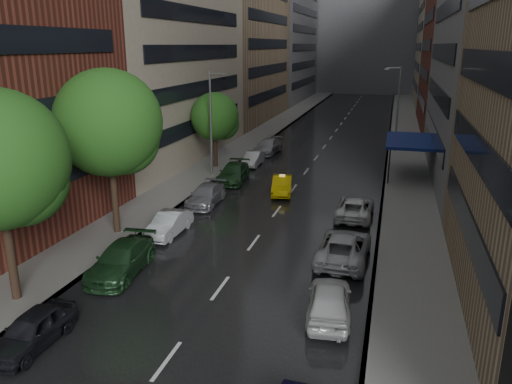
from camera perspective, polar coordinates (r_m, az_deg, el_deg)
road at (r=62.04m, az=8.32°, el=5.83°), size 14.00×140.00×0.01m
sidewalk_left at (r=63.74m, az=0.23°, el=6.35°), size 4.00×140.00×0.15m
sidewalk_right at (r=61.59m, az=16.68°, el=5.30°), size 4.00×140.00×0.15m
buildings_left at (r=73.03m, az=-2.66°, el=20.16°), size 8.00×108.00×38.00m
buildings_right at (r=67.76m, az=23.05°, el=18.42°), size 8.05×109.10×36.00m
building_far at (r=128.84m, az=12.77°, el=18.21°), size 40.00×14.00×32.00m
tree_mid at (r=30.65m, az=-16.52°, el=7.56°), size 6.32×6.32×10.08m
tree_far at (r=47.01m, az=-4.75°, el=8.58°), size 4.47×4.47×7.13m
taxi at (r=39.23m, az=3.00°, el=0.79°), size 2.20×4.45×1.40m
parked_cars_left at (r=37.57m, az=-5.25°, el=0.08°), size 2.61×42.12×1.54m
parked_cars_right at (r=25.92m, az=9.60°, el=-7.77°), size 2.77×26.14×1.57m
street_lamp_left at (r=43.77m, az=-5.09°, el=8.00°), size 1.74×0.22×9.00m
street_lamp_right at (r=55.91m, az=15.82°, el=9.30°), size 1.74×0.22×9.00m
awning at (r=46.29m, az=17.16°, el=5.60°), size 4.00×8.00×3.12m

